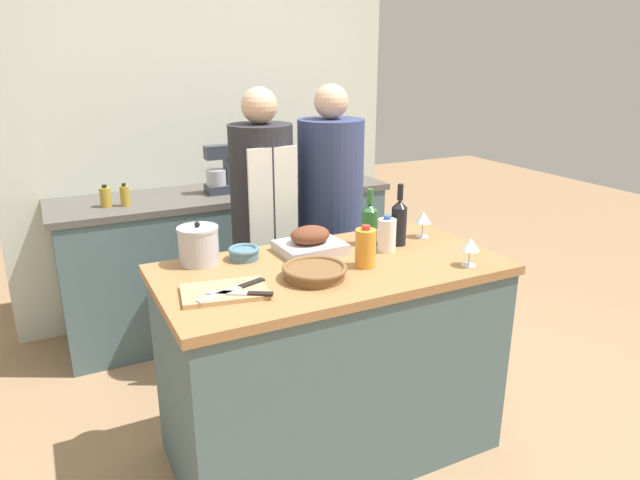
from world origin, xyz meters
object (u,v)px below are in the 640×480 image
object	(u,v)px
stock_pot	(199,245)
wine_glass_right	(470,245)
wine_glass_left	(423,218)
person_cook_guest	(330,214)
wine_bottle_dark	(369,223)
condiment_bottle_short	(106,197)
wine_bottle_green	(399,221)
mixing_bowl	(244,253)
juice_jug	(365,248)
stand_mixer	(220,173)
person_cook_aproned	(264,223)
condiment_bottle_tall	(125,196)
cutting_board	(224,292)
roasting_pan	(310,242)
condiment_bottle_extra	(307,166)
wicker_basket	(315,271)
knife_paring	(242,293)
knife_chef	(235,289)

from	to	relation	value
stock_pot	wine_glass_right	bearing A→B (deg)	-28.19
wine_glass_left	person_cook_guest	bearing A→B (deg)	103.67
wine_bottle_dark	condiment_bottle_short	size ratio (longest dim) A/B	2.04
wine_bottle_green	person_cook_guest	distance (m)	0.72
mixing_bowl	juice_jug	distance (m)	0.53
stand_mixer	person_cook_aproned	size ratio (longest dim) A/B	0.19
condiment_bottle_tall	wine_glass_right	bearing A→B (deg)	-55.21
juice_jug	cutting_board	bearing A→B (deg)	-178.85
wine_glass_right	condiment_bottle_tall	bearing A→B (deg)	124.79
cutting_board	wine_glass_right	distance (m)	1.04
stand_mixer	person_cook_aproned	xyz separation A→B (m)	(0.04, -0.65, -0.16)
roasting_pan	cutting_board	distance (m)	0.57
stand_mixer	condiment_bottle_extra	xyz separation A→B (m)	(0.70, 0.19, -0.05)
stock_pot	person_cook_guest	distance (m)	1.06
wicker_basket	stand_mixer	xyz separation A→B (m)	(0.09, 1.55, 0.11)
wine_glass_right	condiment_bottle_extra	distance (m)	1.91
person_cook_aproned	wicker_basket	bearing A→B (deg)	-98.77
mixing_bowl	wine_bottle_green	distance (m)	0.73
knife_paring	person_cook_aproned	distance (m)	1.06
stand_mixer	condiment_bottle_tall	xyz separation A→B (m)	(-0.59, -0.07, -0.07)
person_cook_aproned	wine_bottle_dark	bearing A→B (deg)	-66.12
wicker_basket	cutting_board	distance (m)	0.37
juice_jug	condiment_bottle_tall	distance (m)	1.64
stock_pot	wicker_basket	bearing A→B (deg)	-45.85
wicker_basket	cutting_board	xyz separation A→B (m)	(-0.37, 0.01, -0.02)
wine_bottle_green	wine_glass_left	size ratio (longest dim) A/B	2.27
condiment_bottle_short	person_cook_guest	size ratio (longest dim) A/B	0.08
roasting_pan	wine_glass_left	bearing A→B (deg)	-4.64
cutting_board	person_cook_aproned	xyz separation A→B (m)	(0.50, 0.89, -0.03)
condiment_bottle_extra	condiment_bottle_short	bearing A→B (deg)	-170.74
cutting_board	stand_mixer	size ratio (longest dim) A/B	1.14
condiment_bottle_tall	condiment_bottle_short	distance (m)	0.11
knife_chef	stand_mixer	distance (m)	1.62
stock_pot	knife_paring	xyz separation A→B (m)	(0.04, -0.43, -0.06)
juice_jug	knife_chef	world-z (taller)	juice_jug
roasting_pan	person_cook_aproned	distance (m)	0.61
wine_bottle_green	knife_paring	size ratio (longest dim) A/B	1.27
knife_chef	person_cook_aproned	size ratio (longest dim) A/B	0.18
wicker_basket	wine_bottle_dark	distance (m)	0.50
knife_paring	cutting_board	bearing A→B (deg)	123.28
wicker_basket	wine_glass_right	size ratio (longest dim) A/B	2.14
wine_glass_left	wine_glass_right	bearing A→B (deg)	-98.50
stand_mixer	condiment_bottle_tall	bearing A→B (deg)	-173.71
wine_bottle_dark	stock_pot	bearing A→B (deg)	172.18
wine_glass_left	stock_pot	bearing A→B (deg)	173.09
juice_jug	knife_paring	size ratio (longest dim) A/B	0.79
stand_mixer	roasting_pan	bearing A→B (deg)	-88.77
wine_bottle_green	wine_glass_right	world-z (taller)	wine_bottle_green
wine_glass_right	condiment_bottle_short	distance (m)	2.09
wicker_basket	knife_chef	xyz separation A→B (m)	(-0.34, -0.01, -0.01)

